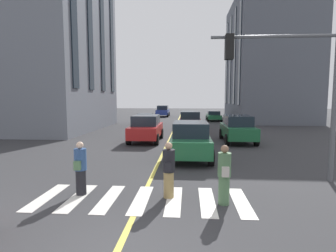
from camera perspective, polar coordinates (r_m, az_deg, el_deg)
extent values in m
cube|color=#D8C64C|center=(25.00, 0.99, -1.27)|extent=(80.00, 0.16, 0.01)
cube|color=silver|center=(8.67, 15.05, -15.14)|extent=(2.40, 0.45, 0.01)
cube|color=silver|center=(8.55, 8.21, -15.31)|extent=(2.40, 0.45, 0.01)
cube|color=silver|center=(8.54, 1.25, -15.28)|extent=(2.40, 0.45, 0.01)
cube|color=silver|center=(8.64, -5.62, -15.04)|extent=(2.40, 0.45, 0.01)
cube|color=silver|center=(8.86, -12.22, -14.61)|extent=(2.40, 0.45, 0.01)
cube|color=silver|center=(9.18, -18.40, -14.03)|extent=(2.40, 0.45, 0.01)
cube|color=silver|center=(9.60, -24.07, -13.37)|extent=(2.40, 0.45, 0.01)
cube|color=#B21E1E|center=(25.43, 4.64, 0.59)|extent=(4.70, 1.95, 0.80)
cube|color=#19232D|center=(25.38, 4.66, 2.28)|extent=(2.59, 1.72, 0.70)
cylinder|color=black|center=(27.02, 2.63, 0.06)|extent=(0.76, 0.27, 0.76)
cylinder|color=black|center=(27.04, 6.60, 0.03)|extent=(0.76, 0.27, 0.76)
cylinder|color=black|center=(23.94, 2.42, -0.68)|extent=(0.76, 0.27, 0.76)
cylinder|color=black|center=(23.96, 6.90, -0.71)|extent=(0.76, 0.27, 0.76)
cube|color=#B21E1E|center=(19.59, -4.59, -0.95)|extent=(4.70, 1.95, 0.80)
cube|color=#19232D|center=(19.52, -4.60, 1.23)|extent=(2.59, 1.72, 0.70)
cylinder|color=black|center=(18.00, -2.39, -2.83)|extent=(0.76, 0.27, 0.76)
cylinder|color=black|center=(18.31, -8.22, -2.73)|extent=(0.76, 0.27, 0.76)
cylinder|color=black|center=(21.05, -1.41, -1.57)|extent=(0.76, 0.27, 0.76)
cylinder|color=black|center=(21.32, -6.42, -1.51)|extent=(0.76, 0.27, 0.76)
cube|color=#1E6038|center=(19.84, 14.36, -1.03)|extent=(4.70, 1.95, 0.80)
cube|color=#19232D|center=(19.76, 14.42, 1.13)|extent=(2.59, 1.72, 0.70)
cylinder|color=black|center=(21.27, 11.12, -1.60)|extent=(0.76, 0.27, 0.76)
cylinder|color=black|center=(21.58, 16.07, -1.61)|extent=(0.76, 0.27, 0.76)
cylinder|color=black|center=(18.22, 12.28, -2.85)|extent=(0.76, 0.27, 0.76)
cylinder|color=black|center=(18.58, 18.01, -2.84)|extent=(0.76, 0.27, 0.76)
cube|color=navy|center=(46.26, -1.10, 2.95)|extent=(4.70, 1.95, 0.80)
cube|color=#19232D|center=(46.22, -1.10, 3.87)|extent=(2.58, 1.72, 0.70)
cylinder|color=black|center=(44.65, -0.09, 2.33)|extent=(0.76, 0.27, 0.76)
cylinder|color=black|center=(44.84, -2.48, 2.34)|extent=(0.76, 0.27, 0.76)
cylinder|color=black|center=(47.74, 0.19, 2.55)|extent=(0.76, 0.27, 0.76)
cylinder|color=black|center=(47.91, -2.04, 2.56)|extent=(0.76, 0.27, 0.76)
cube|color=#1E6038|center=(14.08, 4.71, -3.61)|extent=(4.70, 1.95, 0.80)
cube|color=#19232D|center=(13.98, 4.74, -0.58)|extent=(2.59, 1.72, 0.70)
cylinder|color=black|center=(15.70, 1.23, -4.10)|extent=(0.76, 0.27, 0.76)
cylinder|color=black|center=(15.71, 8.08, -4.14)|extent=(0.76, 0.27, 0.76)
cylinder|color=black|center=(12.66, 0.48, -6.50)|extent=(0.76, 0.27, 0.76)
cylinder|color=black|center=(12.67, 9.01, -6.56)|extent=(0.76, 0.27, 0.76)
cube|color=#1E6038|center=(38.09, 9.51, 1.98)|extent=(4.40, 1.80, 0.55)
cube|color=#19232D|center=(37.84, 9.56, 2.75)|extent=(1.85, 1.58, 0.50)
cylinder|color=black|center=(39.49, 8.07, 1.73)|extent=(0.64, 0.22, 0.64)
cylinder|color=black|center=(39.64, 10.56, 1.71)|extent=(0.64, 0.22, 0.64)
cylinder|color=black|center=(36.60, 8.37, 1.41)|extent=(0.64, 0.22, 0.64)
cylinder|color=black|center=(36.76, 11.05, 1.39)|extent=(0.64, 0.22, 0.64)
cube|color=#B21E1E|center=(30.98, -4.86, 1.18)|extent=(4.40, 1.80, 0.55)
cube|color=#19232D|center=(31.16, -4.80, 2.17)|extent=(1.85, 1.58, 0.50)
cylinder|color=black|center=(29.45, -3.64, 0.41)|extent=(0.64, 0.22, 0.64)
cylinder|color=black|center=(29.73, -6.94, 0.43)|extent=(0.64, 0.22, 0.64)
cylinder|color=black|center=(32.32, -2.93, 0.89)|extent=(0.64, 0.22, 0.64)
cylinder|color=black|center=(32.58, -5.95, 0.91)|extent=(0.64, 0.22, 0.64)
cylinder|color=#4C724C|center=(8.29, 11.62, -13.07)|extent=(0.32, 0.32, 0.82)
cylinder|color=#4C724C|center=(8.08, 11.73, -7.96)|extent=(0.38, 0.38, 0.70)
sphere|color=#8C664C|center=(7.99, 11.79, -4.74)|extent=(0.23, 0.23, 0.23)
cube|color=beige|center=(7.88, 11.94, -9.38)|extent=(0.12, 0.20, 0.28)
cylinder|color=#997F4C|center=(8.65, 0.14, -12.17)|extent=(0.32, 0.32, 0.82)
cylinder|color=black|center=(8.44, 0.14, -7.28)|extent=(0.38, 0.38, 0.70)
sphere|color=tan|center=(8.35, 0.15, -4.19)|extent=(0.23, 0.23, 0.23)
cube|color=black|center=(8.23, 0.02, -8.61)|extent=(0.12, 0.20, 0.28)
cylinder|color=black|center=(9.30, -17.74, -11.18)|extent=(0.32, 0.32, 0.81)
cylinder|color=#2D4C7F|center=(9.11, -17.88, -6.67)|extent=(0.38, 0.38, 0.69)
sphere|color=beige|center=(9.03, -17.97, -3.85)|extent=(0.22, 0.22, 0.22)
cube|color=#4C724C|center=(8.92, -18.46, -7.87)|extent=(0.12, 0.20, 0.28)
cylinder|color=#595B60|center=(11.63, 31.47, 3.34)|extent=(0.18, 0.18, 5.50)
cylinder|color=#595B60|center=(11.01, 21.26, 17.07)|extent=(0.12, 4.50, 0.12)
cube|color=black|center=(10.61, 12.70, 15.83)|extent=(0.36, 0.30, 0.90)
sphere|color=red|center=(10.67, 12.74, 17.41)|extent=(0.18, 0.18, 0.18)
sphere|color=gold|center=(10.61, 12.70, 15.83)|extent=(0.18, 0.18, 0.18)
sphere|color=green|center=(10.56, 12.66, 14.23)|extent=(0.18, 0.18, 0.18)
cube|color=#565B66|center=(40.76, 20.05, 12.67)|extent=(14.82, 9.36, 16.40)
cube|color=#19232D|center=(34.40, 14.81, 14.73)|extent=(1.10, 0.10, 12.47)
cube|color=#19232D|center=(38.01, 13.77, 13.88)|extent=(1.10, 0.10, 12.47)
cube|color=#19232D|center=(41.64, 12.91, 13.17)|extent=(1.10, 0.10, 12.47)
cube|color=#19232D|center=(45.28, 12.19, 12.58)|extent=(1.10, 0.10, 12.47)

